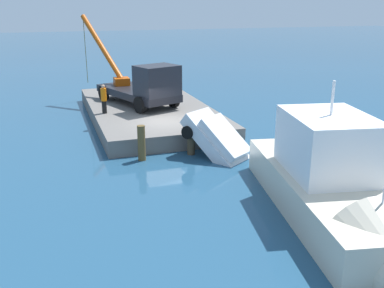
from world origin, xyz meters
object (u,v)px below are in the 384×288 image
Objects in this scene: salvaged_car at (222,145)px; moored_yacht at (346,211)px; crane_truck at (143,85)px; dock_worker at (104,99)px.

moored_yacht is (7.82, 1.14, 0.03)m from salvaged_car.
crane_truck is 2.40× the size of salvaged_car.
moored_yacht is (16.21, 3.12, -1.58)m from crane_truck.
dock_worker is at bearing -147.32° from salvaged_car.
dock_worker reaches higher than salvaged_car.
moored_yacht is at bearing 10.90° from crane_truck.
salvaged_car is 0.37× the size of moored_yacht.
crane_truck reaches higher than moored_yacht.
dock_worker is 0.41× the size of salvaged_car.
dock_worker is 0.15× the size of moored_yacht.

